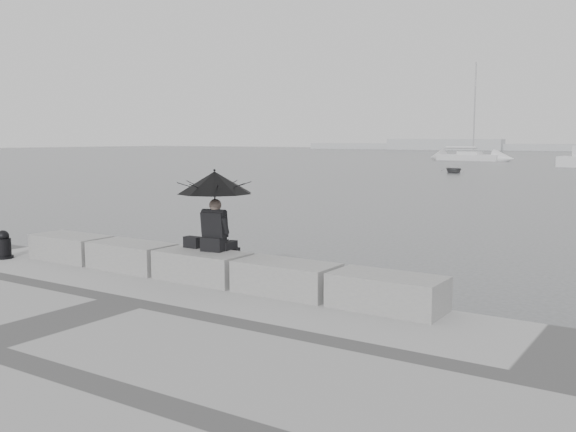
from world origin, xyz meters
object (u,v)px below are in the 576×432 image
Objects in this scene: mooring_bollard at (4,247)px; dinghy at (454,170)px; seated_person at (214,191)px; sailboat_left at (469,157)px.

dinghy is at bearing 97.97° from mooring_bollard.
seated_person is 2.41× the size of mooring_bollard.
sailboat_left is at bearing 100.87° from mooring_bollard.
seated_person is 0.47× the size of dinghy.
dinghy is at bearing 94.01° from seated_person.
sailboat_left reaches higher than mooring_bollard.
mooring_bollard reaches higher than dinghy.
mooring_bollard is (-4.78, -0.84, -1.29)m from seated_person.
mooring_bollard is at bearing -179.88° from seated_person.
dinghy is (-11.27, 45.53, -1.78)m from seated_person.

